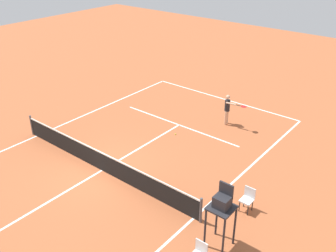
{
  "coord_description": "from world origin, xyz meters",
  "views": [
    {
      "loc": [
        -10.91,
        8.88,
        9.41
      ],
      "look_at": [
        -0.57,
        -3.93,
        0.8
      ],
      "focal_mm": 40.1,
      "sensor_mm": 36.0,
      "label": 1
    }
  ],
  "objects_px": {
    "player_serving": "(228,107)",
    "courtside_chair_mid": "(248,198)",
    "tennis_ball": "(175,134)",
    "umpire_chair": "(222,207)"
  },
  "relations": [
    {
      "from": "umpire_chair",
      "to": "courtside_chair_mid",
      "type": "relative_size",
      "value": 2.54
    },
    {
      "from": "tennis_ball",
      "to": "umpire_chair",
      "type": "distance_m",
      "value": 7.92
    },
    {
      "from": "umpire_chair",
      "to": "courtside_chair_mid",
      "type": "height_order",
      "value": "umpire_chair"
    },
    {
      "from": "player_serving",
      "to": "courtside_chair_mid",
      "type": "height_order",
      "value": "player_serving"
    },
    {
      "from": "player_serving",
      "to": "tennis_ball",
      "type": "xyz_separation_m",
      "value": [
        1.45,
        2.72,
        -0.98
      ]
    },
    {
      "from": "player_serving",
      "to": "courtside_chair_mid",
      "type": "bearing_deg",
      "value": 29.96
    },
    {
      "from": "umpire_chair",
      "to": "courtside_chair_mid",
      "type": "bearing_deg",
      "value": -86.5
    },
    {
      "from": "player_serving",
      "to": "tennis_ball",
      "type": "relative_size",
      "value": 25.03
    },
    {
      "from": "tennis_ball",
      "to": "courtside_chair_mid",
      "type": "relative_size",
      "value": 0.07
    },
    {
      "from": "umpire_chair",
      "to": "tennis_ball",
      "type": "bearing_deg",
      "value": -41.16
    }
  ]
}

